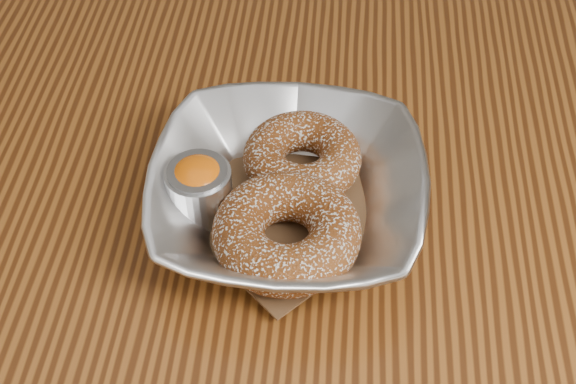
# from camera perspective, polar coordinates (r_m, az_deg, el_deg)

# --- Properties ---
(table) EXTENTS (1.20, 0.80, 0.75)m
(table) POSITION_cam_1_polar(r_m,az_deg,el_deg) (0.72, 8.27, -7.19)
(table) COLOR brown
(table) RESTS_ON ground_plane
(serving_bowl) EXTENTS (0.21, 0.21, 0.05)m
(serving_bowl) POSITION_cam_1_polar(r_m,az_deg,el_deg) (0.62, -0.00, -0.25)
(serving_bowl) COLOR silver
(serving_bowl) RESTS_ON table
(parchment) EXTENTS (0.21, 0.21, 0.00)m
(parchment) POSITION_cam_1_polar(r_m,az_deg,el_deg) (0.63, -0.00, -1.29)
(parchment) COLOR brown
(parchment) RESTS_ON table
(donut_back) EXTENTS (0.13, 0.13, 0.03)m
(donut_back) POSITION_cam_1_polar(r_m,az_deg,el_deg) (0.64, 1.02, 2.48)
(donut_back) COLOR brown
(donut_back) RESTS_ON parchment
(donut_front) EXTENTS (0.11, 0.11, 0.04)m
(donut_front) POSITION_cam_1_polar(r_m,az_deg,el_deg) (0.59, -0.09, -2.88)
(donut_front) COLOR brown
(donut_front) RESTS_ON parchment
(ramekin) EXTENTS (0.05, 0.05, 0.05)m
(ramekin) POSITION_cam_1_polar(r_m,az_deg,el_deg) (0.62, -6.34, 0.32)
(ramekin) COLOR silver
(ramekin) RESTS_ON table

